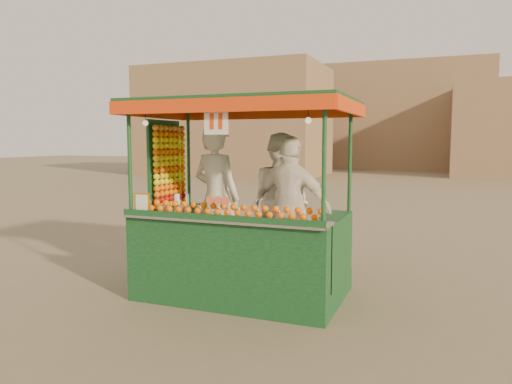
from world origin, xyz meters
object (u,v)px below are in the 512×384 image
at_px(vendor_middle, 281,200).
at_px(juice_cart, 235,234).
at_px(vendor_left, 216,197).
at_px(vendor_right, 291,208).

bearing_deg(vendor_middle, juice_cart, 86.83).
relative_size(juice_cart, vendor_left, 1.44).
height_order(juice_cart, vendor_left, juice_cart).
bearing_deg(juice_cart, vendor_right, 6.97).
bearing_deg(vendor_left, juice_cart, 162.16).
distance_m(vendor_left, vendor_middle, 0.83).
height_order(juice_cart, vendor_right, juice_cart).
bearing_deg(vendor_right, vendor_middle, -53.05).
distance_m(vendor_left, vendor_right, 1.04).
bearing_deg(juice_cart, vendor_middle, 55.40).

